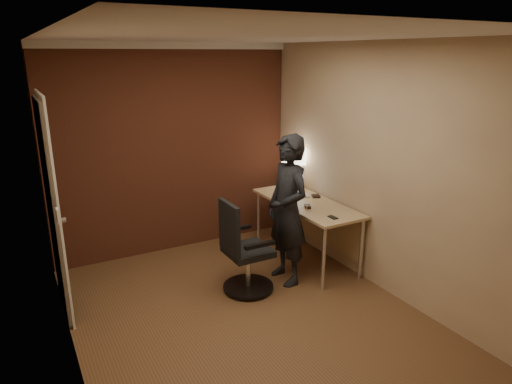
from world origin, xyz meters
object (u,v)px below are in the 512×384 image
wallet (316,196)px  laptop (293,189)px  desk (311,211)px  office_chair (243,253)px  person (288,210)px  desk_lamp (294,156)px  phone (333,217)px  mouse (308,206)px

wallet → laptop: bearing=131.3°
desk → laptop: (-0.06, 0.31, 0.19)m
wallet → office_chair: 1.31m
laptop → person: (-0.48, -0.64, 0.01)m
laptop → wallet: bearing=-48.7°
desk_lamp → phone: 1.20m
mouse → office_chair: (-0.88, -0.14, -0.32)m
office_chair → person: 0.65m
desk → mouse: size_ratio=15.00×
laptop → phone: bearing=-95.2°
office_chair → person: size_ratio=0.60×
desk → laptop: bearing=100.6°
desk → person: bearing=-149.0°
desk → office_chair: size_ratio=1.55×
desk → office_chair: (-1.07, -0.32, -0.17)m
mouse → office_chair: size_ratio=0.10×
laptop → mouse: bearing=-104.5°
wallet → person: bearing=-147.9°
desk → phone: phone is taller
phone → office_chair: (-0.93, 0.25, -0.31)m
desk → laptop: laptop is taller
desk → mouse: bearing=-135.3°
desk_lamp → wallet: size_ratio=4.86×
phone → person: size_ratio=0.07×
office_chair → laptop: bearing=32.1°
mouse → phone: mouse is taller
desk_lamp → phone: size_ratio=4.65×
desk_lamp → office_chair: 1.61m
laptop → person: size_ratio=0.24×
desk → laptop: size_ratio=3.87×
mouse → person: (-0.35, -0.14, 0.06)m
phone → person: 0.48m
desk → office_chair: office_chair is taller
mouse → person: person is taller
desk → mouse: mouse is taller
laptop → office_chair: size_ratio=0.40×
phone → person: bearing=148.1°
phone → office_chair: size_ratio=0.12×
laptop → office_chair: (-1.01, -0.64, -0.37)m
wallet → person: (-0.67, -0.42, 0.06)m
desk_lamp → person: bearing=-126.5°
desk_lamp → mouse: desk_lamp is taller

